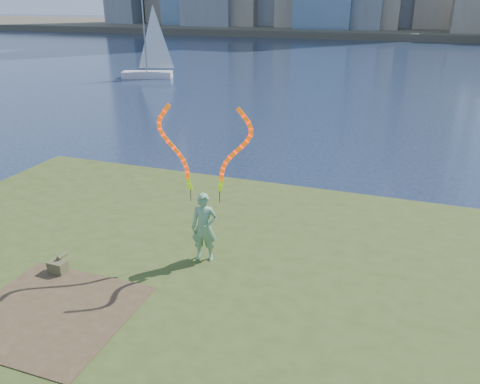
% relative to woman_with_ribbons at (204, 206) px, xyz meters
% --- Properties ---
extents(ground, '(320.00, 320.00, 0.00)m').
position_rel_woman_with_ribbons_xyz_m(ground, '(0.07, 0.15, -2.20)').
color(ground, '#18243C').
rests_on(ground, ground).
extents(grassy_knoll, '(20.00, 18.00, 0.80)m').
position_rel_woman_with_ribbons_xyz_m(grassy_knoll, '(0.07, -2.14, -1.86)').
color(grassy_knoll, '#3A4A1A').
rests_on(grassy_knoll, ground).
extents(dirt_patch, '(3.20, 3.00, 0.02)m').
position_rel_woman_with_ribbons_xyz_m(dirt_patch, '(-2.13, -3.05, -1.39)').
color(dirt_patch, '#47331E').
rests_on(dirt_patch, grassy_knoll).
extents(far_shore, '(320.00, 40.00, 1.20)m').
position_rel_woman_with_ribbons_xyz_m(far_shore, '(0.07, 95.15, -1.60)').
color(far_shore, '#484435').
rests_on(far_shore, ground).
extents(woman_with_ribbons, '(2.04, 0.63, 4.09)m').
position_rel_woman_with_ribbons_xyz_m(woman_with_ribbons, '(0.00, 0.00, 0.00)').
color(woman_with_ribbons, '#11681C').
rests_on(woman_with_ribbons, grassy_knoll).
extents(canvas_bag, '(0.42, 0.48, 0.39)m').
position_rel_woman_with_ribbons_xyz_m(canvas_bag, '(-3.00, -1.73, -1.24)').
color(canvas_bag, '#4A4D2B').
rests_on(canvas_bag, grassy_knoll).
extents(sailboat, '(4.67, 2.70, 7.08)m').
position_rel_woman_with_ribbons_xyz_m(sailboat, '(-17.70, 28.60, -0.98)').
color(sailboat, silver).
rests_on(sailboat, ground).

